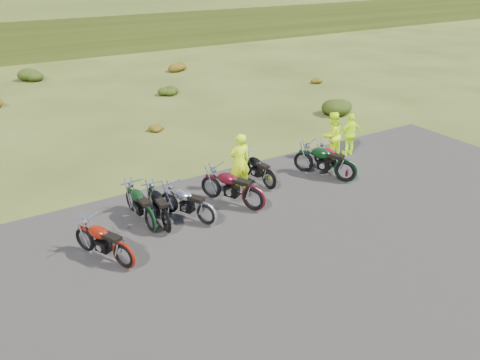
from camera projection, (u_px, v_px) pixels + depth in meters
ground at (287, 220)px, 13.61m from camera, size 300.00×300.00×0.00m
gravel_pad at (333, 253)px, 12.06m from camera, size 20.00×12.00×0.04m
hill_slope at (20, 26)px, 52.18m from camera, size 300.00×45.97×9.37m
shrub_3 at (32, 73)px, 28.76m from camera, size 1.56×1.56×0.92m
shrub_4 at (154, 127)px, 20.42m from camera, size 0.77×0.77×0.45m
shrub_5 at (167, 90)px, 25.83m from camera, size 1.03×1.03×0.61m
shrub_6 at (176, 65)px, 31.25m from camera, size 1.30×1.30×0.77m
shrub_7 at (338, 104)px, 22.77m from camera, size 1.56×1.56×0.92m
shrub_8 at (314, 79)px, 28.32m from camera, size 0.77×0.77×0.45m
motorcycle_0 at (167, 233)px, 12.97m from camera, size 0.83×2.06×1.05m
motorcycle_1 at (126, 269)px, 11.47m from camera, size 1.53×2.16×1.08m
motorcycle_2 at (152, 232)px, 13.00m from camera, size 0.78×2.11×1.09m
motorcycle_3 at (207, 226)px, 13.31m from camera, size 1.51×2.11×1.06m
motorcycle_4 at (253, 211)px, 14.07m from camera, size 1.73×2.39×1.20m
motorcycle_5 at (269, 189)px, 15.38m from camera, size 0.84×1.99×1.01m
motorcycle_6 at (341, 180)px, 16.07m from camera, size 0.78×1.97×1.01m
motorcycle_7 at (344, 182)px, 15.87m from camera, size 1.74×2.41×1.21m
person_middle at (240, 163)px, 14.97m from camera, size 0.74×0.53×1.91m
person_right_a at (332, 136)px, 17.39m from camera, size 0.93×0.76×1.79m
person_right_b at (350, 135)px, 17.73m from camera, size 1.00×0.53×1.63m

